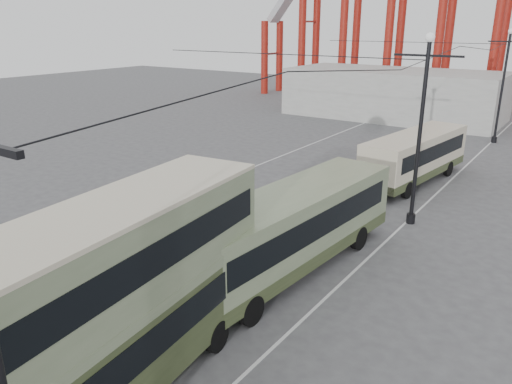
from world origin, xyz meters
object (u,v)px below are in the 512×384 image
Objects in this scene: double_decker_bus at (115,296)px; single_decker_green at (291,227)px; pedestrian at (163,295)px; single_decker_cream at (415,155)px.

single_decker_green is at bearing 83.94° from double_decker_bus.
pedestrian is at bearing 111.84° from double_decker_bus.
single_decker_green is at bearing -83.65° from single_decker_cream.
double_decker_bus is 1.01× the size of single_decker_cream.
single_decker_cream is at bearing 83.17° from double_decker_bus.
double_decker_bus is at bearing -85.65° from single_decker_green.
single_decker_green is at bearing -126.53° from pedestrian.
double_decker_bus is at bearing 99.14° from pedestrian.
single_decker_cream is at bearing -114.59° from pedestrian.
single_decker_cream is 20.56m from pedestrian.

